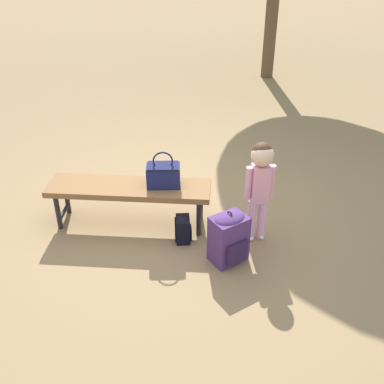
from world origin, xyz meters
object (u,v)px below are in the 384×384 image
object	(u,v)px
backpack_large	(229,236)
backpack_small	(183,228)
child_standing	(260,177)
park_bench	(129,190)
handbag	(163,174)

from	to	relation	value
backpack_large	backpack_small	world-z (taller)	backpack_large
child_standing	backpack_large	xyz separation A→B (m)	(-0.27, -0.35, -0.42)
park_bench	backpack_small	world-z (taller)	park_bench
park_bench	backpack_large	size ratio (longest dim) A/B	3.02
park_bench	backpack_large	bearing A→B (deg)	-26.56
park_bench	handbag	world-z (taller)	handbag
handbag	backpack_large	bearing A→B (deg)	-38.78
handbag	backpack_small	bearing A→B (deg)	-51.96
handbag	backpack_large	size ratio (longest dim) A/B	0.70
child_standing	backpack_large	distance (m)	0.61
child_standing	backpack_small	bearing A→B (deg)	-171.89
park_bench	child_standing	distance (m)	1.30
handbag	child_standing	bearing A→B (deg)	-10.56
child_standing	backpack_large	size ratio (longest dim) A/B	1.93
child_standing	backpack_small	xyz separation A→B (m)	(-0.70, -0.10, -0.53)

